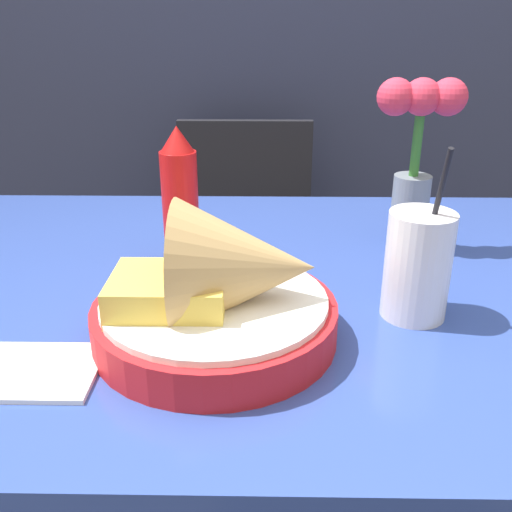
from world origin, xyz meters
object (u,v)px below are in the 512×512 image
object	(u,v)px
food_basket	(225,294)
flower_vase	(416,150)
ketchup_bottle	(180,200)
drink_cup	(417,269)
chair_far_window	(245,239)

from	to	relation	value
food_basket	flower_vase	size ratio (longest dim) A/B	1.06
food_basket	ketchup_bottle	distance (m)	0.25
ketchup_bottle	drink_cup	xyz separation A→B (m)	(0.33, -0.16, -0.04)
food_basket	drink_cup	distance (m)	0.25
ketchup_bottle	flower_vase	xyz separation A→B (m)	(0.37, 0.08, 0.06)
chair_far_window	food_basket	size ratio (longest dim) A/B	2.86
food_basket	ketchup_bottle	size ratio (longest dim) A/B	1.36
chair_far_window	flower_vase	distance (m)	0.85
chair_far_window	flower_vase	bearing A→B (deg)	-65.84
food_basket	flower_vase	world-z (taller)	flower_vase
food_basket	chair_far_window	bearing A→B (deg)	90.81
chair_far_window	food_basket	distance (m)	1.03
food_basket	ketchup_bottle	bearing A→B (deg)	110.28
food_basket	flower_vase	xyz separation A→B (m)	(0.29, 0.30, 0.11)
drink_cup	flower_vase	size ratio (longest dim) A/B	0.83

